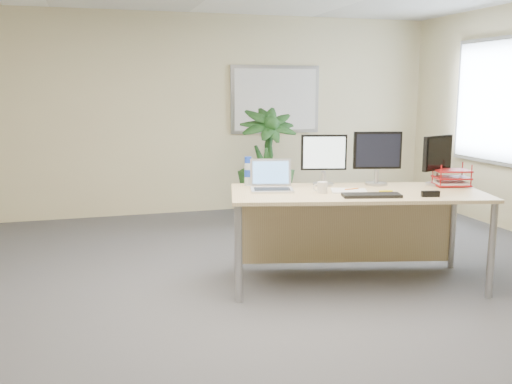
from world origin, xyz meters
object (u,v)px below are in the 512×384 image
object	(u,v)px
floor_plant	(266,165)
monitor_right	(377,154)
desk	(353,209)
monitor_left	(324,156)
laptop	(271,183)

from	to	relation	value
floor_plant	monitor_right	distance (m)	2.24
desk	monitor_right	world-z (taller)	monitor_right
desk	monitor_left	distance (m)	0.54
desk	monitor_right	xyz separation A→B (m)	(0.29, 0.13, 0.46)
monitor_left	laptop	bearing A→B (deg)	-169.62
desk	monitor_left	size ratio (longest dim) A/B	5.01
desk	laptop	bearing A→B (deg)	167.88
floor_plant	laptop	distance (m)	2.26
monitor_left	monitor_right	xyz separation A→B (m)	(0.48, -0.12, 0.01)
laptop	desk	bearing A→B (deg)	-12.12
desk	laptop	world-z (taller)	laptop
floor_plant	monitor_right	bearing A→B (deg)	-80.22
monitor_left	desk	bearing A→B (deg)	-53.30
floor_plant	monitor_left	distance (m)	2.10
desk	monitor_right	distance (m)	0.56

